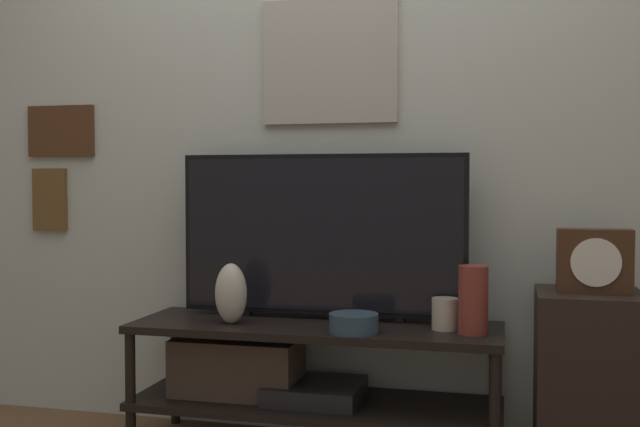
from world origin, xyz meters
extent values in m
cube|color=beige|center=(0.00, 0.55, 1.35)|extent=(6.40, 0.06, 2.70)
cube|color=#B2ADA3|center=(0.00, 0.51, 1.55)|extent=(0.57, 0.02, 0.51)
cube|color=#B2BCC6|center=(0.00, 0.50, 1.55)|extent=(0.53, 0.01, 0.48)
cube|color=brown|center=(-1.31, 0.51, 0.97)|extent=(0.17, 0.02, 0.28)
cube|color=#2D2D33|center=(-1.31, 0.50, 0.97)|extent=(0.13, 0.01, 0.25)
cube|color=#4C2D19|center=(-1.25, 0.51, 1.28)|extent=(0.33, 0.02, 0.23)
cube|color=white|center=(-1.25, 0.50, 1.28)|extent=(0.29, 0.01, 0.19)
cube|color=black|center=(0.00, 0.27, 0.49)|extent=(1.42, 0.46, 0.03)
cube|color=black|center=(0.00, 0.27, 0.19)|extent=(1.42, 0.46, 0.03)
cylinder|color=black|center=(-0.68, 0.07, 0.25)|extent=(0.04, 0.04, 0.50)
cylinder|color=black|center=(0.68, 0.07, 0.25)|extent=(0.04, 0.04, 0.50)
cylinder|color=black|center=(-0.68, 0.47, 0.25)|extent=(0.04, 0.04, 0.50)
cylinder|color=black|center=(0.68, 0.47, 0.25)|extent=(0.04, 0.04, 0.50)
cube|color=black|center=(0.00, 0.27, 0.24)|extent=(0.36, 0.32, 0.07)
cube|color=#47382D|center=(-0.32, 0.27, 0.32)|extent=(0.50, 0.25, 0.22)
cylinder|color=black|center=(-0.32, 0.37, 0.51)|extent=(0.05, 0.05, 0.02)
cylinder|color=black|center=(0.32, 0.37, 0.51)|extent=(0.05, 0.05, 0.02)
cube|color=black|center=(0.00, 0.37, 0.84)|extent=(1.15, 0.04, 0.64)
cube|color=black|center=(0.00, 0.36, 0.84)|extent=(1.12, 0.01, 0.60)
cylinder|color=brown|center=(0.60, 0.22, 0.63)|extent=(0.11, 0.11, 0.25)
cylinder|color=#2D4251|center=(0.18, 0.14, 0.54)|extent=(0.18, 0.18, 0.07)
ellipsoid|color=beige|center=(-0.32, 0.20, 0.62)|extent=(0.12, 0.11, 0.23)
cylinder|color=#C1B29E|center=(0.49, 0.28, 0.56)|extent=(0.10, 0.10, 0.12)
cube|color=black|center=(1.00, 0.31, 0.33)|extent=(0.37, 0.38, 0.66)
cube|color=#422819|center=(1.02, 0.30, 0.77)|extent=(0.25, 0.10, 0.23)
cylinder|color=white|center=(1.02, 0.24, 0.77)|extent=(0.17, 0.01, 0.17)
camera|label=1|loc=(0.71, -2.50, 1.05)|focal=42.00mm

